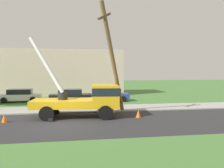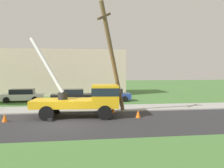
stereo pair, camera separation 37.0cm
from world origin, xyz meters
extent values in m
plane|color=#477538|center=(0.00, 12.00, 0.00)|extent=(120.00, 120.00, 0.00)
cube|color=#2B2B2D|center=(0.00, 0.00, 0.00)|extent=(80.00, 7.41, 0.01)
cube|color=#9E9E99|center=(0.00, 5.42, 0.05)|extent=(80.00, 3.42, 0.10)
cube|color=gold|center=(-0.04, 2.18, 1.02)|extent=(4.48, 2.73, 0.55)
cube|color=gold|center=(3.05, 1.93, 1.55)|extent=(2.09, 2.54, 1.60)
cube|color=#19232D|center=(3.05, 1.93, 1.90)|extent=(2.11, 2.57, 0.56)
cylinder|color=black|center=(-0.02, 2.18, 1.55)|extent=(0.70, 0.70, 0.50)
cylinder|color=silver|center=(-1.24, 2.93, 3.85)|extent=(2.79, 1.86, 4.26)
cube|color=black|center=(-0.76, 0.78, 0.10)|extent=(0.32, 0.32, 0.20)
cube|color=black|center=(-0.52, 3.67, 0.10)|extent=(0.32, 0.32, 0.20)
cylinder|color=black|center=(2.91, 0.74, 0.50)|extent=(1.00, 0.30, 1.00)
cylinder|color=black|center=(3.10, 3.13, 0.50)|extent=(1.00, 0.30, 1.00)
cylinder|color=black|center=(-1.04, 1.06, 0.50)|extent=(1.00, 0.30, 1.00)
cylinder|color=black|center=(-0.85, 3.45, 0.50)|extent=(1.00, 0.30, 1.00)
cylinder|color=brown|center=(3.77, 2.68, 4.12)|extent=(2.56, 3.36, 8.37)
cube|color=brown|center=(2.96, 1.56, 7.25)|extent=(1.13, 1.48, 0.87)
cone|color=orange|center=(5.38, 1.19, 0.28)|extent=(0.36, 0.36, 0.56)
cone|color=orange|center=(-3.73, 1.09, 0.28)|extent=(0.36, 0.36, 0.56)
cone|color=orange|center=(3.87, 3.54, 0.28)|extent=(0.36, 0.36, 0.56)
cube|color=silver|center=(-5.09, 11.56, 0.55)|extent=(4.47, 1.98, 0.65)
cube|color=black|center=(-5.09, 11.56, 1.15)|extent=(2.53, 1.75, 0.55)
cylinder|color=black|center=(-3.61, 10.72, 0.32)|extent=(0.64, 0.22, 0.64)
cylinder|color=black|center=(-3.68, 12.51, 0.32)|extent=(0.64, 0.22, 0.64)
cylinder|color=black|center=(-6.51, 10.60, 0.32)|extent=(0.64, 0.22, 0.64)
cylinder|color=black|center=(-6.58, 12.40, 0.32)|extent=(0.64, 0.22, 0.64)
cube|color=black|center=(0.32, 10.53, 0.55)|extent=(4.47, 1.98, 0.65)
cube|color=black|center=(0.32, 10.53, 1.15)|extent=(2.53, 1.75, 0.55)
cylinder|color=black|center=(1.81, 9.69, 0.32)|extent=(0.64, 0.22, 0.64)
cylinder|color=black|center=(1.74, 11.49, 0.32)|extent=(0.64, 0.22, 0.64)
cylinder|color=black|center=(-1.09, 9.57, 0.32)|extent=(0.64, 0.22, 0.64)
cylinder|color=black|center=(-1.17, 11.37, 0.32)|extent=(0.64, 0.22, 0.64)
cube|color=#263F99|center=(4.65, 10.68, 0.55)|extent=(4.43, 1.86, 0.65)
cube|color=black|center=(4.65, 10.68, 1.15)|extent=(2.49, 1.69, 0.55)
cylinder|color=black|center=(6.12, 9.81, 0.32)|extent=(0.64, 0.22, 0.64)
cylinder|color=black|center=(6.09, 11.61, 0.32)|extent=(0.64, 0.22, 0.64)
cylinder|color=black|center=(3.21, 9.76, 0.32)|extent=(0.64, 0.22, 0.64)
cylinder|color=black|center=(3.19, 11.56, 0.32)|extent=(0.64, 0.22, 0.64)
cube|color=beige|center=(-1.35, 19.64, 3.20)|extent=(18.00, 6.00, 6.40)
camera|label=1|loc=(0.86, -14.66, 3.32)|focal=36.59mm
camera|label=2|loc=(1.22, -14.72, 3.32)|focal=36.59mm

